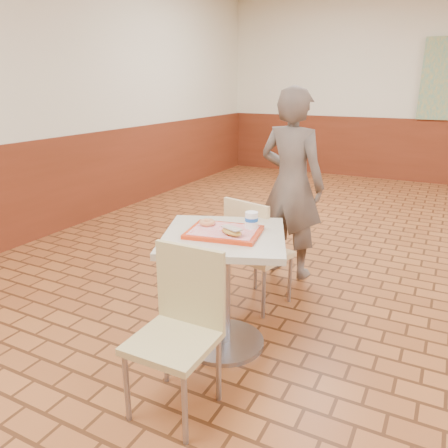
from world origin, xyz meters
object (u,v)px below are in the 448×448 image
at_px(chair_main_front, 180,322).
at_px(ring_donut, 207,222).
at_px(customer, 291,185).
at_px(paper_cup, 251,220).
at_px(main_table, 224,272).
at_px(serving_tray, 224,232).
at_px(long_john_donut, 231,231).
at_px(chair_main_back, 254,248).

bearing_deg(chair_main_front, ring_donut, 106.54).
distance_m(customer, paper_cup, 1.12).
height_order(main_table, serving_tray, serving_tray).
distance_m(chair_main_front, long_john_donut, 0.59).
bearing_deg(serving_tray, paper_cup, 40.16).
height_order(long_john_donut, paper_cup, paper_cup).
relative_size(customer, serving_tray, 3.78).
relative_size(customer, long_john_donut, 9.83).
xyz_separation_m(chair_main_back, ring_donut, (-0.09, -0.49, 0.32)).
distance_m(main_table, chair_main_back, 0.53).
xyz_separation_m(serving_tray, paper_cup, (0.12, 0.10, 0.06)).
xyz_separation_m(main_table, paper_cup, (0.12, 0.10, 0.31)).
bearing_deg(chair_main_front, chair_main_back, 94.03).
xyz_separation_m(chair_main_front, serving_tray, (-0.05, 0.55, 0.28)).
xyz_separation_m(main_table, long_john_donut, (0.08, -0.06, 0.28)).
bearing_deg(ring_donut, serving_tray, -15.12).
distance_m(main_table, chair_main_front, 0.55).
distance_m(long_john_donut, paper_cup, 0.17).
relative_size(chair_main_front, ring_donut, 8.60).
xyz_separation_m(long_john_donut, paper_cup, (0.05, 0.16, 0.03)).
xyz_separation_m(serving_tray, long_john_donut, (0.08, -0.06, 0.03)).
xyz_separation_m(customer, serving_tray, (0.02, -1.21, -0.03)).
distance_m(serving_tray, ring_donut, 0.14).
xyz_separation_m(chair_main_front, long_john_donut, (0.03, 0.49, 0.32)).
relative_size(serving_tray, paper_cup, 4.28).
bearing_deg(customer, chair_main_back, 97.94).
bearing_deg(chair_main_back, long_john_donut, 115.36).
relative_size(main_table, chair_main_back, 0.90).
bearing_deg(long_john_donut, main_table, 142.32).
xyz_separation_m(ring_donut, paper_cup, (0.25, 0.07, 0.03)).
bearing_deg(main_table, paper_cup, 40.16).
height_order(customer, paper_cup, customer).
xyz_separation_m(chair_main_front, ring_donut, (-0.18, 0.59, 0.31)).
bearing_deg(ring_donut, chair_main_front, -73.01).
bearing_deg(ring_donut, chair_main_back, 79.18).
bearing_deg(paper_cup, chair_main_front, -96.56).
distance_m(chair_main_front, customer, 1.79).
relative_size(main_table, serving_tray, 1.78).
relative_size(chair_main_back, customer, 0.52).
bearing_deg(serving_tray, chair_main_back, 93.90).
bearing_deg(serving_tray, main_table, -165.96).
distance_m(chair_main_front, chair_main_back, 1.09).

